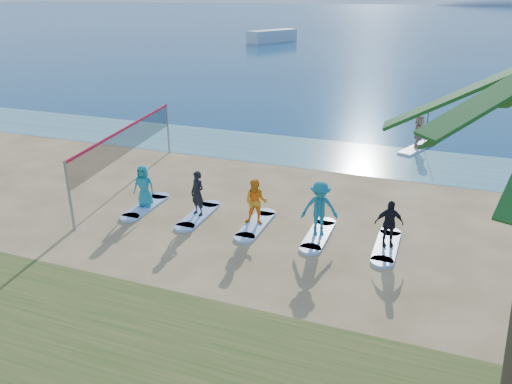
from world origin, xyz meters
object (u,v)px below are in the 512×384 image
(paddleboard, at_px, (417,148))
(boat_offshore_a, at_px, (272,42))
(student_2, at_px, (256,202))
(student_4, at_px, (389,223))
(surfboard_2, at_px, (256,225))
(surfboard_4, at_px, (386,246))
(surfboard_0, at_px, (146,207))
(surfboard_3, at_px, (318,235))
(surfboard_1, at_px, (199,215))
(student_3, at_px, (320,208))
(paddleboarder, at_px, (419,131))
(student_0, at_px, (144,186))
(student_1, at_px, (198,193))
(volleyball_net, at_px, (127,140))

(paddleboard, relative_size, boat_offshore_a, 0.33)
(student_2, height_order, student_4, student_2)
(surfboard_2, bearing_deg, surfboard_4, 0.00)
(surfboard_0, distance_m, surfboard_3, 6.68)
(surfboard_1, relative_size, student_3, 1.19)
(paddleboarder, xyz_separation_m, surfboard_2, (-4.56, -11.44, -0.90))
(surfboard_4, relative_size, student_4, 1.44)
(student_0, bearing_deg, surfboard_4, -10.00)
(paddleboard, xyz_separation_m, boat_offshore_a, (-25.88, 52.03, -0.06))
(paddleboarder, bearing_deg, student_0, 138.03)
(surfboard_0, distance_m, student_3, 6.75)
(student_1, height_order, surfboard_4, student_1)
(paddleboarder, height_order, surfboard_1, paddleboarder)
(surfboard_4, bearing_deg, student_3, 180.00)
(surfboard_1, height_order, student_2, student_2)
(paddleboard, relative_size, surfboard_1, 1.36)
(student_2, bearing_deg, surfboard_4, -8.49)
(paddleboarder, height_order, boat_offshore_a, paddleboarder)
(student_1, bearing_deg, student_3, 22.67)
(paddleboarder, bearing_deg, surfboard_1, 145.59)
(student_1, distance_m, student_2, 2.23)
(surfboard_3, distance_m, surfboard_4, 2.23)
(paddleboard, distance_m, student_1, 13.33)
(volleyball_net, height_order, paddleboarder, volleyball_net)
(student_0, relative_size, surfboard_3, 0.72)
(student_1, bearing_deg, student_0, -157.33)
(boat_offshore_a, xyz_separation_m, student_0, (16.86, -63.47, 0.88))
(student_2, bearing_deg, surfboard_0, 171.51)
(surfboard_1, xyz_separation_m, student_2, (2.23, 0.00, 0.86))
(paddleboard, distance_m, surfboard_0, 14.57)
(student_4, bearing_deg, surfboard_3, 162.05)
(surfboard_1, bearing_deg, student_2, 0.00)
(surfboard_1, xyz_separation_m, student_4, (6.68, 0.00, 0.81))
(surfboard_2, xyz_separation_m, student_4, (4.45, 0.00, 0.81))
(student_2, height_order, student_3, student_3)
(boat_offshore_a, xyz_separation_m, surfboard_0, (16.86, -63.47, 0.04))
(student_3, xyz_separation_m, student_4, (2.23, 0.00, -0.16))
(student_0, height_order, student_2, student_2)
(student_0, xyz_separation_m, student_3, (6.68, 0.00, 0.13))
(surfboard_3, height_order, student_3, student_3)
(boat_offshore_a, relative_size, surfboard_0, 4.16)
(volleyball_net, distance_m, surfboard_4, 11.20)
(student_2, xyz_separation_m, student_3, (2.23, 0.00, 0.11))
(volleyball_net, relative_size, surfboard_0, 4.08)
(paddleboard, distance_m, paddleboarder, 0.88)
(paddleboarder, bearing_deg, volleyball_net, 127.11)
(surfboard_0, height_order, student_1, student_1)
(student_2, bearing_deg, surfboard_2, -8.49)
(student_1, height_order, surfboard_3, student_1)
(paddleboard, relative_size, student_1, 1.83)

